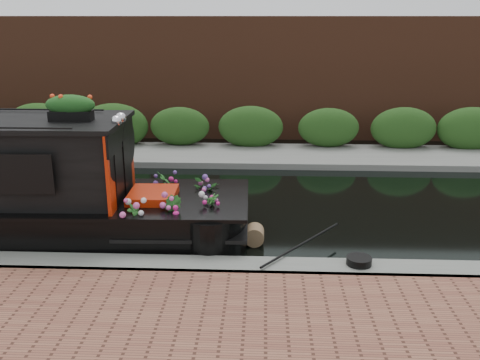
{
  "coord_description": "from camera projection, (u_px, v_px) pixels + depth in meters",
  "views": [
    {
      "loc": [
        2.45,
        -11.0,
        4.04
      ],
      "look_at": [
        1.97,
        -0.6,
        0.81
      ],
      "focal_mm": 40.0,
      "sensor_mm": 36.0,
      "label": 1
    }
  ],
  "objects": [
    {
      "name": "ground",
      "position": [
        152.0,
        206.0,
        11.8
      ],
      "size": [
        80.0,
        80.0,
        0.0
      ],
      "primitive_type": "plane",
      "color": "black",
      "rests_on": "ground"
    },
    {
      "name": "rope_fender",
      "position": [
        254.0,
        235.0,
        9.8
      ],
      "size": [
        0.35,
        0.38,
        0.35
      ],
      "primitive_type": "cylinder",
      "rotation": [
        1.57,
        0.0,
        0.0
      ],
      "color": "olive",
      "rests_on": "ground"
    },
    {
      "name": "far_bank_path",
      "position": [
        181.0,
        157.0,
        15.81
      ],
      "size": [
        40.0,
        2.4,
        0.34
      ],
      "primitive_type": "cube",
      "color": "slate",
      "rests_on": "ground"
    },
    {
      "name": "far_brick_wall",
      "position": [
        194.0,
        136.0,
        18.67
      ],
      "size": [
        40.0,
        1.0,
        8.0
      ],
      "primitive_type": "cube",
      "color": "#582F1E",
      "rests_on": "ground"
    },
    {
      "name": "near_bank_coping",
      "position": [
        111.0,
        275.0,
        8.65
      ],
      "size": [
        40.0,
        0.6,
        0.5
      ],
      "primitive_type": "cube",
      "color": "slate",
      "rests_on": "ground"
    },
    {
      "name": "far_hedge",
      "position": [
        185.0,
        150.0,
        16.66
      ],
      "size": [
        40.0,
        1.1,
        2.8
      ],
      "primitive_type": "cube",
      "color": "#214617",
      "rests_on": "ground"
    },
    {
      "name": "coiled_mooring_rope",
      "position": [
        359.0,
        261.0,
        8.46
      ],
      "size": [
        0.4,
        0.4,
        0.12
      ],
      "primitive_type": "cylinder",
      "color": "black",
      "rests_on": "near_bank_coping"
    }
  ]
}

